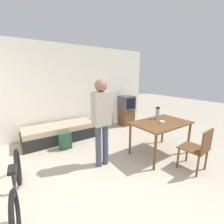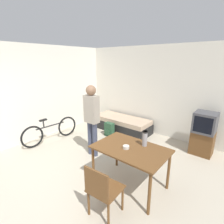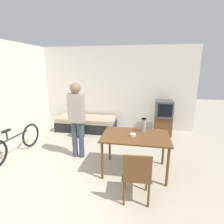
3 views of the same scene
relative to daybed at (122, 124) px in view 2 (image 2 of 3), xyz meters
The scene contains 12 objects.
ground_plane 3.38m from the daybed, 78.44° to the right, with size 20.00×20.00×0.00m, color #B2A893.
wall_back 1.40m from the daybed, 36.23° to the left, with size 5.53×0.06×2.70m.
wall_left 2.43m from the daybed, 138.82° to the right, with size 0.06×4.76×2.70m.
daybed is the anchor object (origin of this frame).
tv 2.47m from the daybed, ahead, with size 0.51×0.48×1.08m.
dining_table 2.74m from the daybed, 50.78° to the right, with size 1.29×0.84×0.78m.
wooden_chair 3.43m from the daybed, 58.78° to the right, with size 0.48×0.48×0.86m.
bicycle 2.24m from the daybed, 119.49° to the right, with size 0.16×1.69×0.71m.
person_standing 1.94m from the daybed, 77.75° to the right, with size 0.34×0.23×1.73m.
thermos_flask 2.72m from the daybed, 45.08° to the right, with size 0.09×0.09×0.28m.
mate_bowl 2.78m from the daybed, 52.50° to the right, with size 0.11×0.11×0.05m.
backpack 0.61m from the daybed, 93.40° to the right, with size 0.28×0.19×0.42m.
Camera 2 is at (2.53, -1.14, 2.26)m, focal length 28.00 mm.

